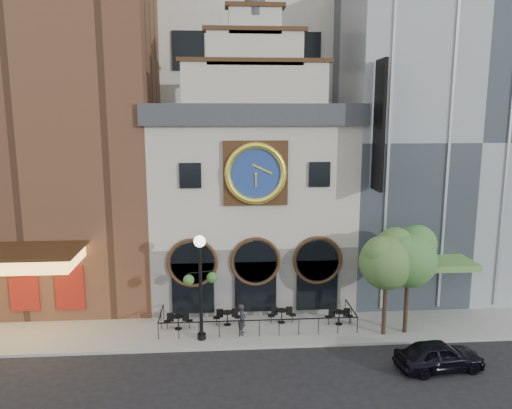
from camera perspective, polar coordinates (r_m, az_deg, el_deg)
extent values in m
plane|color=black|center=(26.41, 0.59, -16.21)|extent=(120.00, 120.00, 0.00)
cube|color=gray|center=(28.63, 0.16, -13.84)|extent=(44.00, 5.00, 0.15)
cube|color=#605E5B|center=(33.04, -0.57, -6.62)|extent=(12.00, 8.00, 4.00)
cube|color=beige|center=(31.86, -0.59, 2.88)|extent=(12.00, 8.00, 7.00)
cube|color=#2D3035|center=(31.58, -0.60, 10.27)|extent=(12.60, 8.60, 1.20)
cube|color=#382211|center=(27.71, -0.06, 3.61)|extent=(3.60, 0.25, 3.60)
cylinder|color=navy|center=(27.57, -0.03, 3.57)|extent=(3.10, 0.12, 3.10)
torus|color=yellow|center=(27.49, -0.02, 3.55)|extent=(3.46, 0.36, 3.46)
cylinder|color=#2D3035|center=(28.54, -0.13, 21.77)|extent=(1.10, 1.10, 1.10)
cube|color=brown|center=(35.28, -22.82, 10.96)|extent=(14.00, 12.00, 25.00)
cube|color=#FFBF59|center=(29.05, -26.44, -5.64)|extent=(7.00, 3.40, 0.70)
cube|color=#382211|center=(28.94, -26.51, -4.78)|extent=(7.40, 3.80, 0.15)
cube|color=maroon|center=(31.14, -24.97, -8.71)|extent=(5.60, 0.15, 2.60)
cube|color=gray|center=(36.75, 20.04, 7.18)|extent=(14.00, 12.00, 20.00)
cube|color=#5C9342|center=(30.12, 19.58, -6.37)|extent=(4.50, 2.40, 0.35)
cube|color=black|center=(27.88, 13.91, 8.71)|extent=(0.18, 1.60, 7.00)
cube|color=beige|center=(44.31, -1.67, 21.06)|extent=(20.00, 16.00, 40.00)
cylinder|color=black|center=(28.26, -8.90, -12.50)|extent=(0.68, 0.68, 0.03)
cylinder|color=black|center=(28.41, -8.88, -13.19)|extent=(0.06, 0.06, 0.72)
cylinder|color=black|center=(28.47, -3.30, -12.21)|extent=(0.68, 0.68, 0.03)
cylinder|color=black|center=(28.62, -3.29, -12.89)|extent=(0.06, 0.06, 0.72)
cylinder|color=black|center=(28.74, 2.97, -11.98)|extent=(0.68, 0.68, 0.03)
cylinder|color=black|center=(28.88, 2.96, -12.66)|extent=(0.06, 0.06, 0.72)
cylinder|color=black|center=(28.88, 9.50, -12.01)|extent=(0.68, 0.68, 0.03)
cylinder|color=black|center=(29.02, 9.48, -12.68)|extent=(0.06, 0.06, 0.72)
imported|color=black|center=(25.75, 20.21, -15.89)|extent=(4.30, 2.13, 1.41)
imported|color=black|center=(27.31, -1.59, -12.98)|extent=(0.49, 0.67, 1.68)
cylinder|color=black|center=(26.27, -6.33, -10.02)|extent=(0.18, 0.18, 5.09)
cylinder|color=black|center=(27.19, -6.23, -14.75)|extent=(0.45, 0.45, 0.31)
sphere|color=white|center=(25.44, -6.46, -4.20)|extent=(0.61, 0.61, 0.61)
sphere|color=#2E5923|center=(25.89, -7.70, -8.56)|extent=(0.57, 0.57, 0.57)
sphere|color=#2E5923|center=(26.14, -5.05, -8.31)|extent=(0.57, 0.57, 0.57)
cylinder|color=#382619|center=(27.92, 14.48, -11.21)|extent=(0.22, 0.22, 3.11)
sphere|color=#3B6127|center=(27.12, 14.72, -6.40)|extent=(2.89, 2.89, 2.89)
sphere|color=#3B6127|center=(27.40, 15.67, -4.58)|extent=(2.00, 2.00, 2.00)
sphere|color=#3B6127|center=(26.63, 14.02, -5.44)|extent=(1.78, 1.78, 1.78)
cylinder|color=#382619|center=(28.44, 16.78, -10.87)|extent=(0.23, 0.23, 3.15)
sphere|color=#346628|center=(27.65, 17.05, -6.08)|extent=(2.93, 2.93, 2.93)
sphere|color=#346628|center=(27.95, 17.97, -4.28)|extent=(2.03, 2.03, 2.03)
sphere|color=#346628|center=(27.14, 16.40, -5.12)|extent=(1.80, 1.80, 1.80)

